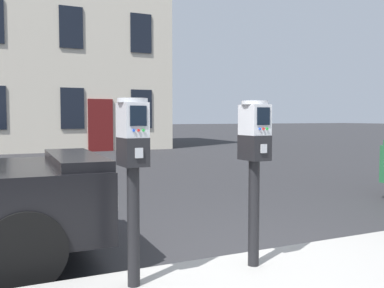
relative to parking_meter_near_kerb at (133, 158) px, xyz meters
The scene contains 4 objects.
ground_plane 1.36m from the parking_meter_near_kerb, ahead, with size 160.00×160.00×0.00m, color #28282B.
parking_meter_near_kerb is the anchor object (origin of this frame).
parking_meter_twin_adjacent 1.02m from the parking_meter_near_kerb, ahead, with size 0.23×0.26×1.35m.
townhouse_brick_corner 17.80m from the parking_meter_near_kerb, 83.38° to the left, with size 8.46×6.07×9.36m.
Camera 1 is at (-1.74, -3.06, 1.35)m, focal length 40.43 mm.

